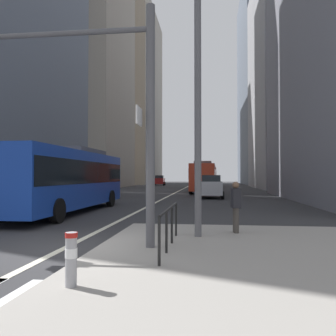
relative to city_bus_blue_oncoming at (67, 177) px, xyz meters
The scene contains 18 objects.
ground_plane 12.22m from the city_bus_blue_oncoming, 73.34° to the left, with size 160.00×160.00×0.00m, color #303033.
median_island 13.13m from the city_bus_blue_oncoming, 46.43° to the right, with size 9.00×10.00×0.15m, color gray.
lane_centre_line 21.93m from the city_bus_blue_oncoming, 80.88° to the left, with size 0.20×80.00×0.01m, color beige.
office_tower_left_mid 45.56m from the city_bus_blue_oncoming, 108.83° to the left, with size 11.79×17.91×51.29m, color gray.
office_tower_left_far 67.41m from the city_bus_blue_oncoming, 101.17° to the left, with size 13.71×24.85×41.35m, color gray.
office_tower_right_mid 44.91m from the city_bus_blue_oncoming, 61.19° to the left, with size 12.45×19.72×32.89m, color #9E9EA3.
office_tower_right_far 69.76m from the city_bus_blue_oncoming, 72.12° to the left, with size 11.63×25.09×44.80m, color slate.
city_bus_blue_oncoming is the anchor object (origin of this frame).
city_bus_red_receding 22.64m from the city_bus_blue_oncoming, 73.09° to the left, with size 2.90×10.70×3.40m.
city_bus_red_distant 39.87m from the city_bus_blue_oncoming, 80.17° to the left, with size 2.90×11.16×3.40m.
car_oncoming_mid 48.14m from the city_bus_blue_oncoming, 92.75° to the left, with size 2.18×4.12×1.94m.
car_receding_near 14.34m from the city_bus_blue_oncoming, 59.08° to the left, with size 2.06×4.06×1.94m.
car_receding_far 51.75m from the city_bus_blue_oncoming, 83.06° to the left, with size 2.12×4.48×1.94m.
traffic_signal_gantry 9.58m from the city_bus_blue_oncoming, 65.53° to the right, with size 5.86×0.65×6.00m.
street_lamp_post 10.31m from the city_bus_blue_oncoming, 44.71° to the right, with size 5.50×0.32×8.00m.
bollard_left 12.66m from the city_bus_blue_oncoming, 66.32° to the right, with size 0.20×0.20×0.85m.
pedestrian_railing 10.58m from the city_bus_blue_oncoming, 53.51° to the right, with size 0.06×3.41×0.98m.
pedestrian_waiting 10.09m from the city_bus_blue_oncoming, 36.93° to the right, with size 0.30×0.42×1.57m.
Camera 1 is at (3.78, -8.32, 1.91)m, focal length 36.55 mm.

